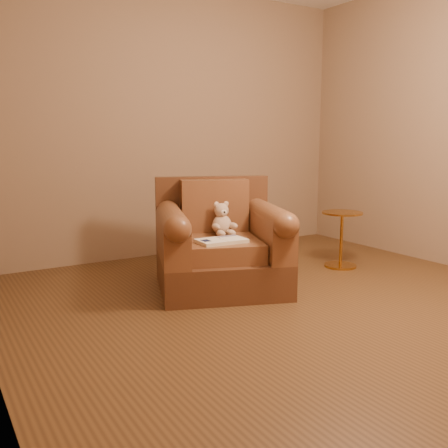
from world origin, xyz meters
TOP-DOWN VIEW (x-y plane):
  - floor at (0.00, 0.00)m, footprint 4.00×4.00m
  - room at (0.00, 0.00)m, footprint 4.02×4.02m
  - armchair at (-0.22, 0.67)m, footprint 1.23×1.20m
  - teddy_bear at (-0.16, 0.73)m, footprint 0.20×0.23m
  - guidebook at (-0.34, 0.46)m, footprint 0.37×0.23m
  - side_table at (1.08, 0.63)m, footprint 0.37×0.37m

SIDE VIEW (x-z plane):
  - floor at x=0.00m, z-range 0.00..0.00m
  - side_table at x=1.08m, z-range 0.02..0.54m
  - armchair at x=-0.22m, z-range -0.10..0.78m
  - guidebook at x=-0.34m, z-range 0.42..0.45m
  - teddy_bear at x=-0.16m, z-range 0.38..0.66m
  - room at x=0.00m, z-range 0.36..3.07m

